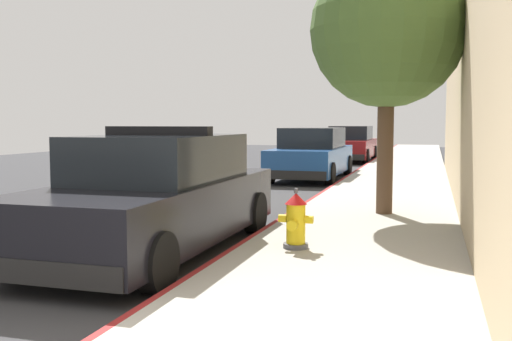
# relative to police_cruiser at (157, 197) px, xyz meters

# --- Properties ---
(ground_plane) EXTENTS (29.58, 60.00, 0.20)m
(ground_plane) POSITION_rel_police_cruiser_xyz_m (-3.45, 5.36, -0.84)
(ground_plane) COLOR #353538
(sidewalk_pavement) EXTENTS (2.79, 60.00, 0.15)m
(sidewalk_pavement) POSITION_rel_police_cruiser_xyz_m (2.55, 5.36, -0.67)
(sidewalk_pavement) COLOR #ADA89E
(sidewalk_pavement) RESTS_ON ground
(curb_painted_edge) EXTENTS (0.08, 60.00, 0.15)m
(curb_painted_edge) POSITION_rel_police_cruiser_xyz_m (1.12, 5.36, -0.67)
(curb_painted_edge) COLOR maroon
(curb_painted_edge) RESTS_ON ground
(police_cruiser) EXTENTS (1.94, 4.84, 1.68)m
(police_cruiser) POSITION_rel_police_cruiser_xyz_m (0.00, 0.00, 0.00)
(police_cruiser) COLOR black
(police_cruiser) RESTS_ON ground
(parked_car_silver_ahead) EXTENTS (1.94, 4.84, 1.56)m
(parked_car_silver_ahead) POSITION_rel_police_cruiser_xyz_m (-0.02, 10.54, -0.00)
(parked_car_silver_ahead) COLOR navy
(parked_car_silver_ahead) RESTS_ON ground
(parked_car_dark_far) EXTENTS (1.94, 4.84, 1.56)m
(parked_car_dark_far) POSITION_rel_police_cruiser_xyz_m (0.03, 18.96, -0.00)
(parked_car_dark_far) COLOR maroon
(parked_car_dark_far) RESTS_ON ground
(fire_hydrant) EXTENTS (0.44, 0.40, 0.76)m
(fire_hydrant) POSITION_rel_police_cruiser_xyz_m (1.87, 0.10, -0.25)
(fire_hydrant) COLOR #4C4C51
(fire_hydrant) RESTS_ON sidewalk_pavement
(street_tree) EXTENTS (2.63, 2.63, 4.46)m
(street_tree) POSITION_rel_police_cruiser_xyz_m (2.71, 3.30, 2.53)
(street_tree) COLOR brown
(street_tree) RESTS_ON sidewalk_pavement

